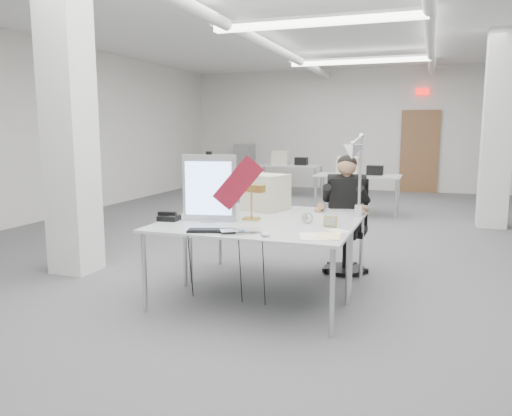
{
  "coord_description": "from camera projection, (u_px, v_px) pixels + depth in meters",
  "views": [
    {
      "loc": [
        1.52,
        -6.59,
        1.63
      ],
      "look_at": [
        -0.1,
        -2.0,
        0.85
      ],
      "focal_mm": 35.0,
      "sensor_mm": 36.0,
      "label": 1
    }
  ],
  "objects": [
    {
      "name": "paper_stack_c",
      "position": [
        338.0,
        231.0,
        4.28
      ],
      "size": [
        0.22,
        0.22,
        0.01
      ],
      "primitive_type": "cube",
      "rotation": [
        0.0,
        0.0,
        -0.71
      ],
      "color": "white",
      "rests_on": "desk_main"
    },
    {
      "name": "bg_desk_b",
      "position": [
        288.0,
        165.0,
        12.21
      ],
      "size": [
        1.6,
        0.8,
        0.02
      ],
      "primitive_type": "cube",
      "color": "silver",
      "rests_on": "room_shell"
    },
    {
      "name": "room_shell",
      "position": [
        318.0,
        124.0,
        6.74
      ],
      "size": [
        10.04,
        14.04,
        3.24
      ],
      "color": "#505053",
      "rests_on": "ground"
    },
    {
      "name": "laptop",
      "position": [
        242.0,
        232.0,
        4.18
      ],
      "size": [
        0.41,
        0.36,
        0.03
      ],
      "primitive_type": "imported",
      "rotation": [
        0.0,
        0.0,
        0.53
      ],
      "color": "#B8B8BD",
      "rests_on": "desk_main"
    },
    {
      "name": "paper_stack_b",
      "position": [
        329.0,
        236.0,
        4.07
      ],
      "size": [
        0.22,
        0.29,
        0.01
      ],
      "primitive_type": "cube",
      "rotation": [
        0.0,
        0.0,
        0.11
      ],
      "color": "#FFF698",
      "rests_on": "desk_main"
    },
    {
      "name": "paper_stack_a",
      "position": [
        313.0,
        237.0,
        4.06
      ],
      "size": [
        0.29,
        0.34,
        0.01
      ],
      "primitive_type": "cube",
      "rotation": [
        0.0,
        0.0,
        0.31
      ],
      "color": "white",
      "rests_on": "desk_main"
    },
    {
      "name": "monitor",
      "position": [
        209.0,
        188.0,
        4.72
      ],
      "size": [
        0.51,
        0.15,
        0.63
      ],
      "primitive_type": "cube",
      "rotation": [
        0.0,
        0.0,
        0.2
      ],
      "color": "#B5B5BA",
      "rests_on": "desk_main"
    },
    {
      "name": "beige_monitor",
      "position": [
        266.0,
        192.0,
        5.38
      ],
      "size": [
        0.5,
        0.49,
        0.39
      ],
      "primitive_type": "cube",
      "rotation": [
        0.0,
        0.0,
        -0.3
      ],
      "color": "#BFB99E",
      "rests_on": "desk_second"
    },
    {
      "name": "filing_cabinet",
      "position": [
        245.0,
        165.0,
        14.14
      ],
      "size": [
        0.45,
        0.55,
        1.2
      ],
      "primitive_type": "cube",
      "color": "gray",
      "rests_on": "room_shell"
    },
    {
      "name": "pennant",
      "position": [
        238.0,
        183.0,
        4.58
      ],
      "size": [
        0.46,
        0.16,
        0.51
      ],
      "primitive_type": "cube",
      "rotation": [
        0.0,
        -0.87,
        0.31
      ],
      "color": "maroon",
      "rests_on": "monitor"
    },
    {
      "name": "architect_lamp",
      "position": [
        356.0,
        179.0,
        4.72
      ],
      "size": [
        0.36,
        0.66,
        0.81
      ],
      "primitive_type": null,
      "rotation": [
        0.0,
        0.0,
        0.25
      ],
      "color": "silver",
      "rests_on": "desk_second"
    },
    {
      "name": "picture_frame_right",
      "position": [
        330.0,
        222.0,
        4.46
      ],
      "size": [
        0.13,
        0.04,
        0.1
      ],
      "primitive_type": "cube",
      "rotation": [
        -0.21,
        0.0,
        -0.08
      ],
      "color": "tan",
      "rests_on": "desk_main"
    },
    {
      "name": "bg_desk_a",
      "position": [
        358.0,
        176.0,
        9.51
      ],
      "size": [
        1.6,
        0.8,
        0.02
      ],
      "primitive_type": "cube",
      "color": "silver",
      "rests_on": "room_shell"
    },
    {
      "name": "desk_second",
      "position": [
        278.0,
        213.0,
        5.29
      ],
      "size": [
        1.8,
        0.9,
        0.02
      ],
      "primitive_type": "cube",
      "color": "silver",
      "rests_on": "room_shell"
    },
    {
      "name": "desk_clock",
      "position": [
        307.0,
        218.0,
        4.64
      ],
      "size": [
        0.11,
        0.07,
        0.1
      ],
      "primitive_type": "cylinder",
      "rotation": [
        1.57,
        0.0,
        0.42
      ],
      "color": "#A4A5A9",
      "rests_on": "desk_main"
    },
    {
      "name": "seated_person",
      "position": [
        346.0,
        195.0,
        5.54
      ],
      "size": [
        0.64,
        0.73,
        0.93
      ],
      "primitive_type": null,
      "rotation": [
        0.0,
        0.0,
        0.25
      ],
      "color": "black",
      "rests_on": "office_chair"
    },
    {
      "name": "picture_frame_left",
      "position": [
        197.0,
        211.0,
        5.0
      ],
      "size": [
        0.14,
        0.07,
        0.1
      ],
      "primitive_type": "cube",
      "rotation": [
        -0.21,
        0.0,
        0.32
      ],
      "color": "#A47446",
      "rests_on": "desk_main"
    },
    {
      "name": "desk_phone",
      "position": [
        169.0,
        218.0,
        4.79
      ],
      "size": [
        0.2,
        0.19,
        0.05
      ],
      "primitive_type": "cube",
      "rotation": [
        0.0,
        0.0,
        0.1
      ],
      "color": "black",
      "rests_on": "desk_main"
    },
    {
      "name": "desk_main",
      "position": [
        248.0,
        229.0,
        4.45
      ],
      "size": [
        1.8,
        0.9,
        0.02
      ],
      "primitive_type": "cube",
      "color": "silver",
      "rests_on": "room_shell"
    },
    {
      "name": "mouse",
      "position": [
        265.0,
        235.0,
        4.06
      ],
      "size": [
        0.1,
        0.07,
        0.03
      ],
      "primitive_type": "ellipsoid",
      "rotation": [
        0.0,
        0.0,
        0.17
      ],
      "color": "#A6A7AB",
      "rests_on": "desk_main"
    },
    {
      "name": "office_chair",
      "position": [
        346.0,
        229.0,
        5.65
      ],
      "size": [
        0.59,
        0.59,
        1.0
      ],
      "primitive_type": null,
      "rotation": [
        0.0,
        0.0,
        0.25
      ],
      "color": "black",
      "rests_on": "room_shell"
    },
    {
      "name": "keyboard",
      "position": [
        212.0,
        231.0,
        4.26
      ],
      "size": [
        0.44,
        0.26,
        0.02
      ],
      "primitive_type": "cube",
      "rotation": [
        0.0,
        0.0,
        0.3
      ],
      "color": "black",
      "rests_on": "desk_main"
    },
    {
      "name": "bankers_lamp",
      "position": [
        251.0,
        203.0,
        4.82
      ],
      "size": [
        0.31,
        0.22,
        0.33
      ],
      "primitive_type": null,
      "rotation": [
        0.0,
        0.0,
        -0.4
      ],
      "color": "gold",
      "rests_on": "desk_main"
    }
  ]
}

